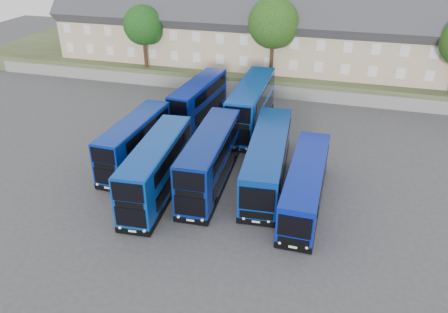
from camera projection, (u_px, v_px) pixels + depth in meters
ground at (179, 204)px, 32.21m from camera, size 120.00×120.00×0.00m
retaining_wall at (251, 89)px, 52.18m from camera, size 70.00×0.40×1.50m
earth_bank at (267, 64)px, 60.52m from camera, size 80.00×20.00×2.00m
terrace_row at (263, 29)px, 54.48m from camera, size 54.00×10.40×11.20m
dd_front_left at (135, 143)px, 36.87m from camera, size 2.49×9.91×3.92m
dd_front_mid at (157, 170)px, 32.55m from camera, size 3.24×10.82×4.24m
dd_front_right at (210, 161)px, 33.66m from camera, size 3.04×11.02×4.34m
dd_rear_left at (199, 102)px, 45.07m from camera, size 3.13×10.40×4.07m
dd_rear_right at (251, 107)px, 43.17m from camera, size 2.77×11.63×4.61m
coach_east_a at (268, 159)px, 34.64m from camera, size 3.76×13.22×3.57m
coach_east_b at (305, 185)px, 31.66m from camera, size 2.47×11.52×3.14m
tree_west at (145, 27)px, 53.47m from camera, size 4.80×4.80×7.65m
tree_mid at (275, 25)px, 49.54m from camera, size 5.76×5.76×9.18m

